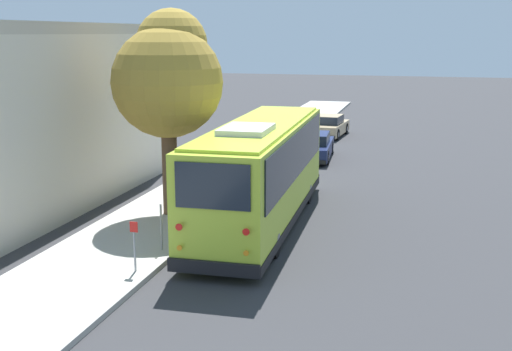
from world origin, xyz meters
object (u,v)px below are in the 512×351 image
(parked_sedan_navy, at_px, (314,147))
(sign_post_near, at_px, (135,246))
(street_tree, at_px, (168,75))
(fire_hydrant, at_px, (260,162))
(shuttle_bus, at_px, (261,168))
(sign_post_far, at_px, (161,227))
(parked_sedan_tan, at_px, (329,126))

(parked_sedan_navy, bearing_deg, sign_post_near, 170.37)
(street_tree, bearing_deg, sign_post_near, -167.55)
(street_tree, xyz_separation_m, fire_hydrant, (7.54, -1.20, -4.36))
(street_tree, distance_m, sign_post_near, 6.97)
(shuttle_bus, xyz_separation_m, street_tree, (0.13, 3.23, 2.98))
(shuttle_bus, relative_size, sign_post_near, 8.14)
(parked_sedan_navy, distance_m, sign_post_near, 17.41)
(shuttle_bus, distance_m, sign_post_far, 4.30)
(street_tree, distance_m, fire_hydrant, 8.79)
(parked_sedan_navy, distance_m, fire_hydrant, 4.59)
(parked_sedan_navy, distance_m, street_tree, 12.88)
(parked_sedan_navy, xyz_separation_m, fire_hydrant, (-4.25, 1.74, -0.07))
(fire_hydrant, bearing_deg, parked_sedan_navy, -22.23)
(shuttle_bus, height_order, street_tree, street_tree)
(shuttle_bus, bearing_deg, parked_sedan_tan, 0.14)
(street_tree, bearing_deg, fire_hydrant, -9.03)
(parked_sedan_navy, bearing_deg, fire_hydrant, 153.79)
(parked_sedan_tan, distance_m, street_tree, 19.83)
(street_tree, bearing_deg, parked_sedan_tan, -7.77)
(sign_post_near, xyz_separation_m, fire_hydrant, (13.07, 0.02, -0.30))
(shuttle_bus, height_order, sign_post_near, shuttle_bus)
(parked_sedan_tan, bearing_deg, shuttle_bus, -173.79)
(sign_post_far, relative_size, fire_hydrant, 1.69)
(sign_post_near, relative_size, fire_hydrant, 1.67)
(parked_sedan_tan, distance_m, sign_post_near, 24.76)
(sign_post_near, bearing_deg, shuttle_bus, -20.40)
(parked_sedan_navy, distance_m, parked_sedan_tan, 7.41)
(parked_sedan_navy, xyz_separation_m, sign_post_far, (-15.56, 1.71, 0.21))
(parked_sedan_navy, relative_size, parked_sedan_tan, 1.10)
(street_tree, xyz_separation_m, sign_post_far, (-3.77, -1.22, -4.07))
(sign_post_near, height_order, fire_hydrant, sign_post_near)
(parked_sedan_navy, bearing_deg, parked_sedan_tan, -1.54)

